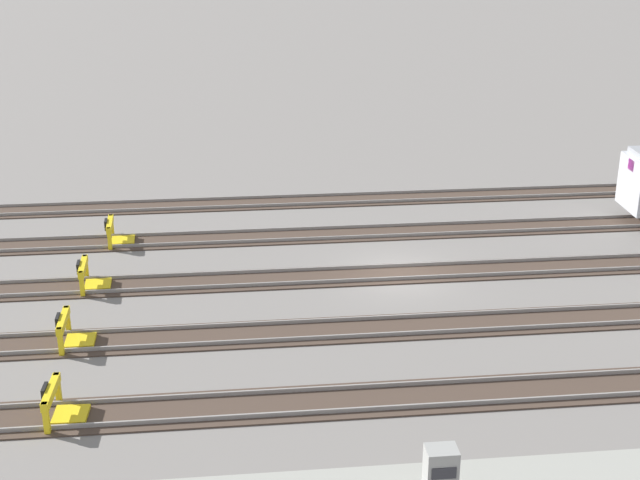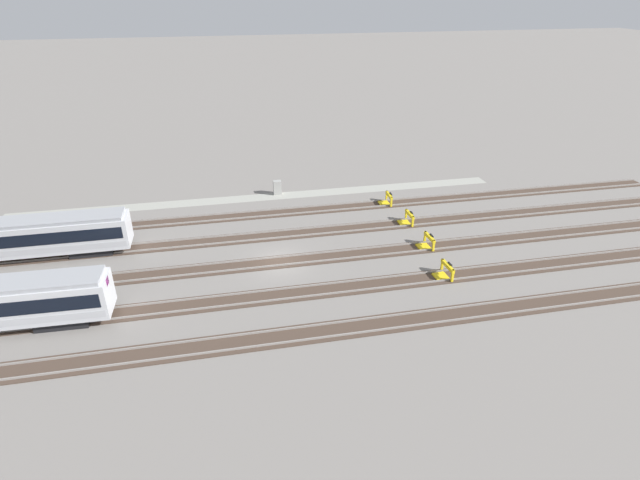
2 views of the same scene
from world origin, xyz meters
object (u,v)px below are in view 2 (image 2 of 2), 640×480
at_px(bumper_stop_far_inner_track, 444,271).
at_px(subway_car_front_row_right_inner, 20,238).
at_px(bumper_stop_nearest_track, 387,200).
at_px(bumper_stop_near_inner_track, 407,219).
at_px(bumper_stop_middle_track, 427,242).
at_px(electrical_cabinet, 277,187).

bearing_deg(bumper_stop_far_inner_track, subway_car_front_row_right_inner, -16.53).
bearing_deg(bumper_stop_nearest_track, bumper_stop_near_inner_track, 94.70).
relative_size(bumper_stop_middle_track, electrical_cabinet, 1.25).
bearing_deg(electrical_cabinet, bumper_stop_far_inner_track, 118.42).
xyz_separation_m(bumper_stop_near_inner_track, bumper_stop_far_inner_track, (0.59, 10.26, 0.00)).
relative_size(subway_car_front_row_right_inner, electrical_cabinet, 11.25).
distance_m(subway_car_front_row_right_inner, bumper_stop_middle_track, 35.74).
distance_m(subway_car_front_row_right_inner, bumper_stop_far_inner_track, 36.29).
distance_m(bumper_stop_near_inner_track, electrical_cabinet, 15.66).
bearing_deg(bumper_stop_near_inner_track, bumper_stop_far_inner_track, 86.72).
bearing_deg(bumper_stop_nearest_track, subway_car_front_row_right_inner, 8.28).
bearing_deg(bumper_stop_near_inner_track, bumper_stop_middle_track, 89.72).
bearing_deg(subway_car_front_row_right_inner, bumper_stop_middle_track, 171.64).
distance_m(bumper_stop_middle_track, bumper_stop_far_inner_track, 5.16).
height_order(bumper_stop_nearest_track, bumper_stop_near_inner_track, same).
bearing_deg(bumper_stop_near_inner_track, electrical_cabinet, -41.39).
height_order(bumper_stop_nearest_track, electrical_cabinet, electrical_cabinet).
bearing_deg(subway_car_front_row_right_inner, bumper_stop_far_inner_track, 163.47).
bearing_deg(bumper_stop_far_inner_track, electrical_cabinet, -61.58).
bearing_deg(subway_car_front_row_right_inner, bumper_stop_nearest_track, -171.72).
bearing_deg(bumper_stop_nearest_track, bumper_stop_far_inner_track, 89.38).
bearing_deg(bumper_stop_middle_track, bumper_stop_nearest_track, -87.78).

